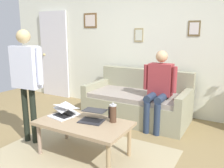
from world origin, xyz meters
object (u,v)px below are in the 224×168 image
(laptop_left, at_px, (93,117))
(laptop_center, at_px, (67,111))
(couch, at_px, (138,103))
(interior_door, at_px, (54,55))
(french_press, at_px, (113,113))
(laptop_right, at_px, (63,113))
(coffee_table, at_px, (83,125))
(person_seated, at_px, (159,85))
(person_standing, at_px, (26,72))

(laptop_left, bearing_deg, laptop_center, -4.07)
(couch, distance_m, laptop_left, 1.47)
(laptop_center, bearing_deg, interior_door, -43.84)
(laptop_left, height_order, french_press, french_press)
(couch, height_order, laptop_right, couch)
(couch, distance_m, coffee_table, 1.56)
(coffee_table, relative_size, laptop_left, 3.26)
(couch, xyz_separation_m, coffee_table, (0.07, 1.55, 0.10))
(couch, height_order, coffee_table, couch)
(laptop_right, bearing_deg, couch, -106.09)
(person_seated, bearing_deg, laptop_right, 55.24)
(laptop_left, relative_size, laptop_right, 0.98)
(interior_door, height_order, coffee_table, interior_door)
(couch, height_order, person_seated, person_seated)
(couch, xyz_separation_m, french_press, (-0.25, 1.36, 0.27))
(couch, height_order, laptop_left, couch)
(laptop_right, xyz_separation_m, person_standing, (0.53, 0.11, 0.52))
(laptop_right, distance_m, french_press, 0.71)
(coffee_table, bearing_deg, person_seated, -111.86)
(laptop_center, relative_size, person_seated, 0.30)
(laptop_left, bearing_deg, french_press, -160.04)
(person_seated, bearing_deg, person_standing, 44.36)
(coffee_table, relative_size, laptop_center, 3.10)
(coffee_table, xyz_separation_m, person_seated, (-0.53, -1.32, 0.32))
(coffee_table, distance_m, person_seated, 1.46)
(laptop_center, height_order, person_seated, person_seated)
(laptop_left, bearing_deg, person_standing, 9.90)
(interior_door, relative_size, french_press, 8.03)
(coffee_table, distance_m, laptop_center, 0.40)
(laptop_left, xyz_separation_m, laptop_center, (0.45, -0.03, -0.00))
(interior_door, xyz_separation_m, laptop_left, (-2.44, 1.95, -0.52))
(laptop_center, relative_size, french_press, 1.49)
(laptop_left, relative_size, person_standing, 0.23)
(laptop_center, distance_m, person_standing, 0.77)
(interior_door, height_order, person_seated, interior_door)
(laptop_left, bearing_deg, laptop_right, 8.27)
(interior_door, distance_m, laptop_right, 2.89)
(french_press, bearing_deg, person_seated, -100.39)
(couch, relative_size, person_standing, 1.13)
(coffee_table, xyz_separation_m, french_press, (-0.32, -0.19, 0.16))
(interior_door, xyz_separation_m, laptop_center, (-2.00, 1.92, -0.53))
(interior_door, distance_m, french_press, 3.30)
(interior_door, bearing_deg, french_press, 145.36)
(french_press, height_order, person_standing, person_standing)
(interior_door, relative_size, couch, 1.13)
(laptop_right, bearing_deg, coffee_table, 174.75)
(french_press, bearing_deg, laptop_right, 12.62)
(couch, relative_size, laptop_right, 4.91)
(interior_door, bearing_deg, coffee_table, 139.17)
(laptop_right, relative_size, person_standing, 0.23)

